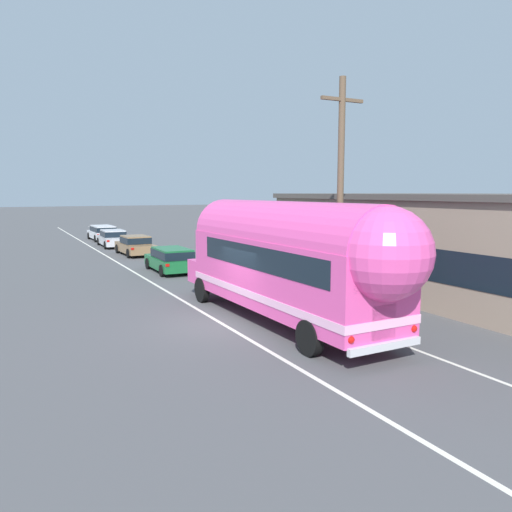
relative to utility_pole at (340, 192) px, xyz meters
name	(u,v)px	position (x,y,z in m)	size (l,w,h in m)	color
ground_plane	(223,324)	(-4.65, 0.16, -4.42)	(300.00, 300.00, 0.00)	#4C4C4F
lane_markings	(166,271)	(-2.92, 12.16, -4.42)	(3.88, 80.00, 0.01)	silver
roadside_building	(509,246)	(7.86, -1.27, -2.25)	(10.58, 21.82, 4.34)	gray
utility_pole	(340,192)	(0.00, 0.00, 0.00)	(1.80, 0.24, 8.50)	brown
painted_bus	(290,257)	(-2.75, -1.04, -2.12)	(2.79, 12.15, 4.12)	#EA4C9E
car_lead	(171,258)	(-2.82, 11.53, -3.64)	(1.96, 4.38, 1.37)	#196633
car_second	(135,245)	(-2.69, 20.11, -3.69)	(2.06, 4.60, 1.37)	olive
car_third	(113,238)	(-3.00, 26.30, -3.68)	(2.02, 4.86, 1.37)	silver
car_fourth	(102,232)	(-2.77, 32.16, -3.63)	(2.07, 4.67, 1.37)	white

